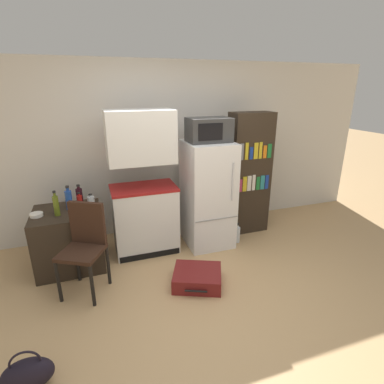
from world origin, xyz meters
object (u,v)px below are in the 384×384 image
(bottle_ketchup_red, at_px, (80,201))
(bowl, at_px, (36,215))
(bottle_clear_short, at_px, (91,201))
(water_bottle_front, at_px, (237,234))
(side_table, at_px, (70,239))
(refrigerator, at_px, (208,194))
(bottle_blue_soda, at_px, (69,200))
(bottle_olive_oil, at_px, (56,205))
(microwave, at_px, (209,130))
(bookshelf, at_px, (249,174))
(bottle_wine_dark, at_px, (79,196))
(suitcase_large_flat, at_px, (197,277))
(handbag, at_px, (28,374))
(chair, at_px, (85,240))
(kitchen_hutch, at_px, (144,190))

(bottle_ketchup_red, xyz_separation_m, bowl, (-0.46, -0.13, -0.06))
(bottle_clear_short, height_order, water_bottle_front, bottle_clear_short)
(side_table, bearing_deg, water_bottle_front, -3.85)
(refrigerator, distance_m, bottle_blue_soda, 1.74)
(refrigerator, bearing_deg, bottle_olive_oil, -176.67)
(microwave, relative_size, bottle_blue_soda, 1.85)
(bookshelf, distance_m, bottle_wine_dark, 2.33)
(bottle_clear_short, height_order, bottle_olive_oil, bottle_olive_oil)
(bottle_olive_oil, relative_size, suitcase_large_flat, 0.45)
(side_table, distance_m, refrigerator, 1.82)
(bookshelf, height_order, bowl, bookshelf)
(microwave, height_order, suitcase_large_flat, microwave)
(refrigerator, distance_m, handbag, 2.67)
(bottle_olive_oil, bearing_deg, microwave, 3.28)
(bookshelf, relative_size, bottle_wine_dark, 7.30)
(bottle_ketchup_red, bearing_deg, microwave, -2.45)
(handbag, bearing_deg, bookshelf, 33.28)
(refrigerator, distance_m, bottle_wine_dark, 1.64)
(bottle_wine_dark, distance_m, bottle_olive_oil, 0.39)
(side_table, distance_m, suitcase_large_flat, 1.60)
(refrigerator, bearing_deg, bottle_clear_short, 177.54)
(bookshelf, bearing_deg, refrigerator, -166.29)
(bottle_clear_short, bearing_deg, chair, -98.90)
(chair, bearing_deg, refrigerator, 47.79)
(bookshelf, distance_m, handbag, 3.37)
(bottle_clear_short, height_order, handbag, bottle_clear_short)
(side_table, height_order, bottle_olive_oil, bottle_olive_oil)
(side_table, distance_m, bowl, 0.48)
(refrigerator, bearing_deg, kitchen_hutch, 175.34)
(bottle_blue_soda, distance_m, bottle_wine_dark, 0.20)
(suitcase_large_flat, bearing_deg, kitchen_hutch, 135.45)
(water_bottle_front, bearing_deg, bookshelf, 46.73)
(refrigerator, xyz_separation_m, water_bottle_front, (0.39, -0.16, -0.59))
(refrigerator, relative_size, bottle_blue_soda, 4.90)
(bottle_clear_short, bearing_deg, bowl, -167.68)
(bottle_blue_soda, relative_size, handbag, 0.80)
(kitchen_hutch, xyz_separation_m, bottle_ketchup_red, (-0.77, -0.00, -0.05))
(side_table, xyz_separation_m, bottle_clear_short, (0.29, 0.08, 0.42))
(bottle_wine_dark, distance_m, handbag, 2.00)
(bottle_ketchup_red, distance_m, bottle_olive_oil, 0.30)
(suitcase_large_flat, bearing_deg, handbag, -131.34)
(bookshelf, height_order, bottle_wine_dark, bookshelf)
(refrigerator, distance_m, bottle_clear_short, 1.50)
(bottle_blue_soda, bearing_deg, bottle_ketchup_red, 14.89)
(bottle_blue_soda, height_order, handbag, bottle_blue_soda)
(microwave, distance_m, bookshelf, 1.00)
(refrigerator, xyz_separation_m, suitcase_large_flat, (-0.46, -0.88, -0.63))
(bookshelf, height_order, bottle_clear_short, bookshelf)
(microwave, xyz_separation_m, bowl, (-2.08, -0.06, -0.84))
(bottle_olive_oil, bearing_deg, bookshelf, 6.24)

